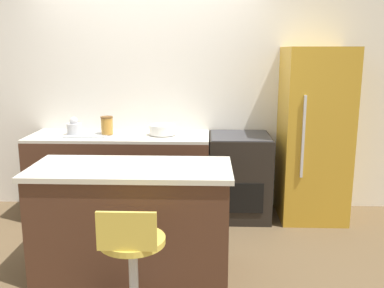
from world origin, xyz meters
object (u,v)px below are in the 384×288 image
at_px(kettle, 74,127).
at_px(oven_range, 239,176).
at_px(refrigerator, 314,135).
at_px(mixing_bowl, 162,130).
at_px(stool_chair, 133,265).

bearing_deg(kettle, oven_range, -0.36).
distance_m(oven_range, refrigerator, 0.89).
bearing_deg(kettle, mixing_bowl, 0.00).
bearing_deg(kettle, refrigerator, -0.24).
xyz_separation_m(kettle, mixing_bowl, (0.94, 0.00, -0.02)).
distance_m(oven_range, kettle, 1.84).
xyz_separation_m(stool_chair, mixing_bowl, (-0.01, 1.96, 0.51)).
bearing_deg(refrigerator, oven_range, -179.96).
bearing_deg(mixing_bowl, refrigerator, -0.38).
relative_size(oven_range, stool_chair, 1.05).
bearing_deg(stool_chair, refrigerator, 51.06).
bearing_deg(stool_chair, mixing_bowl, 90.20).
bearing_deg(refrigerator, stool_chair, -128.94).
height_order(kettle, mixing_bowl, kettle).
relative_size(refrigerator, stool_chair, 2.12).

